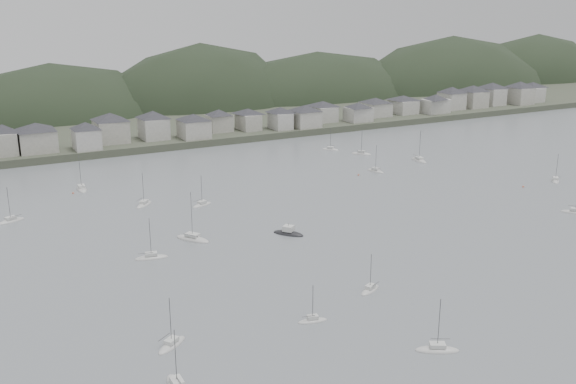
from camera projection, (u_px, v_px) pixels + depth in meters
ground at (474, 316)px, 124.51m from camera, size 900.00×900.00×0.00m
far_shore_land at (106, 107)px, 372.92m from camera, size 900.00×250.00×3.00m
forested_ridge at (128, 135)px, 357.09m from camera, size 851.55×103.94×102.57m
waterfront_town at (272, 116)px, 300.03m from camera, size 451.48×28.46×12.92m
sailboat_lead at (375, 171)px, 233.43m from camera, size 3.87×8.02×10.54m
moored_fleet at (281, 231)px, 171.42m from camera, size 234.66×167.22×13.66m
motor_launch_far at (288, 233)px, 169.19m from camera, size 7.60×8.67×4.03m
mooring_buoys at (370, 215)px, 184.76m from camera, size 132.97×124.59×0.70m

